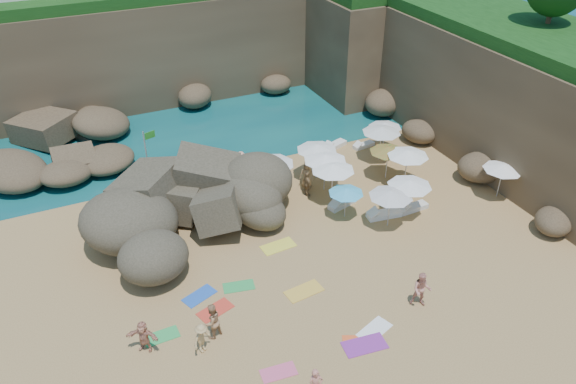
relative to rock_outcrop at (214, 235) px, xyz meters
name	(u,v)px	position (x,y,z in m)	size (l,w,h in m)	color
ground	(277,262)	(2.24, -3.57, 0.00)	(120.00, 120.00, 0.00)	tan
seawater	(145,72)	(2.24, 26.43, 0.00)	(120.00, 120.00, 0.00)	#0C4751
cliff_back	(176,42)	(4.24, 21.43, 4.00)	(44.00, 8.00, 8.00)	brown
cliff_right	(476,79)	(21.24, 4.43, 4.00)	(8.00, 30.00, 8.00)	brown
cliff_corner	(363,35)	(19.24, 16.43, 4.00)	(10.00, 12.00, 8.00)	brown
rock_promontory	(27,166)	(-8.76, 12.43, 0.00)	(12.00, 7.00, 2.00)	brown
rock_outcrop	(214,235)	(0.00, 0.00, 0.00)	(9.08, 6.81, 3.63)	brown
flag_pole	(148,152)	(-1.79, 6.44, 2.44)	(0.73, 0.25, 3.82)	silver
parasol_0	(272,161)	(4.64, 2.49, 2.29)	(2.64, 2.64, 2.50)	silver
parasol_1	(333,167)	(7.58, 0.41, 2.24)	(2.59, 2.59, 2.44)	silver
parasol_2	(317,147)	(7.89, 3.03, 2.22)	(2.56, 2.56, 2.42)	silver
parasol_3	(408,153)	(12.56, 0.02, 2.22)	(2.56, 2.56, 2.42)	silver
parasol_4	(385,125)	(13.80, 4.35, 1.95)	(2.25, 2.25, 2.12)	silver
parasol_5	(325,158)	(7.69, 1.56, 2.28)	(2.62, 2.62, 2.48)	silver
parasol_6	(388,149)	(11.97, 1.21, 2.03)	(2.33, 2.33, 2.21)	silver
parasol_7	(382,130)	(12.87, 3.40, 2.22)	(2.55, 2.55, 2.42)	silver
parasol_8	(503,167)	(16.87, -3.51, 2.05)	(2.36, 2.36, 2.23)	silver
parasol_9	(391,194)	(9.16, -3.24, 2.11)	(2.44, 2.44, 2.30)	silver
parasol_10	(346,191)	(7.41, -1.47, 1.74)	(2.00, 2.00, 1.90)	silver
parasol_11	(410,183)	(10.66, -2.85, 2.18)	(2.51, 2.51, 2.37)	silver
lounger_0	(342,204)	(7.82, -0.45, 0.14)	(1.83, 0.61, 0.28)	silver
lounger_1	(335,145)	(10.97, 6.15, 0.15)	(1.93, 0.64, 0.30)	white
lounger_2	(364,145)	(12.88, 5.35, 0.13)	(1.62, 0.54, 0.25)	white
lounger_3	(413,208)	(11.36, -2.57, 0.14)	(1.86, 0.62, 0.29)	silver
lounger_4	(384,214)	(9.45, -2.45, 0.16)	(2.01, 0.67, 0.31)	white
lounger_5	(346,196)	(8.48, 0.24, 0.12)	(1.59, 0.53, 0.25)	white
towel_1	(279,372)	(-0.58, -9.99, 0.01)	(1.47, 0.74, 0.03)	#E3587F
towel_2	(360,342)	(3.29, -10.00, 0.01)	(1.51, 0.75, 0.03)	#FC5D27
towel_3	(239,286)	(-0.22, -4.46, 0.01)	(1.52, 0.76, 0.03)	green
towel_4	(304,291)	(2.50, -6.11, 0.02)	(1.83, 0.92, 0.03)	gold
towel_6	(365,345)	(3.37, -10.24, 0.02)	(1.90, 0.95, 0.03)	purple
towel_7	(215,310)	(-1.78, -5.52, 0.01)	(1.66, 0.83, 0.03)	red
towel_8	(199,296)	(-2.16, -4.29, 0.01)	(1.60, 0.80, 0.03)	blue
towel_11	(162,336)	(-4.43, -6.04, 0.01)	(1.51, 0.75, 0.03)	green
towel_12	(278,246)	(2.81, -2.40, 0.02)	(1.83, 0.91, 0.03)	yellow
towel_13	(374,330)	(4.22, -9.69, 0.01)	(1.66, 0.83, 0.03)	white
person_stand_1	(212,321)	(-2.36, -6.97, 0.89)	(0.86, 0.67, 1.78)	tan
person_stand_2	(241,163)	(3.74, 5.45, 0.82)	(1.06, 0.44, 1.64)	#F4A88A
person_stand_3	(307,184)	(6.46, 1.45, 0.80)	(0.94, 0.39, 1.60)	#96754B
person_stand_4	(307,175)	(6.87, 2.31, 0.89)	(0.87, 0.47, 1.77)	tan
person_stand_5	(226,204)	(1.34, 1.54, 0.74)	(1.37, 0.39, 1.48)	tan
person_lie_0	(203,348)	(-3.02, -7.60, 0.19)	(0.94, 1.46, 0.39)	tan
person_lie_3	(145,346)	(-5.22, -6.48, 0.21)	(1.43, 1.54, 0.41)	tan
person_lie_5	(420,299)	(6.98, -9.20, 0.34)	(0.88, 1.82, 0.69)	tan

